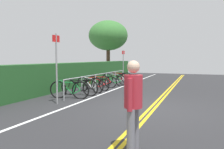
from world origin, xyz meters
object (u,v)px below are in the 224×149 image
at_px(bicycle_5, 113,81).
at_px(sign_post_near, 56,62).
at_px(bicycle_1, 79,87).
at_px(pedestrian, 133,100).
at_px(bike_rack, 101,77).
at_px(bicycle_2, 90,85).
at_px(bicycle_3, 97,84).
at_px(bicycle_4, 102,82).
at_px(tree_mid, 108,36).
at_px(bicycle_7, 120,78).
at_px(bicycle_6, 116,79).
at_px(bicycle_0, 69,90).
at_px(sign_post_far, 123,62).

relative_size(bicycle_5, sign_post_near, 0.63).
height_order(bicycle_1, pedestrian, pedestrian).
bearing_deg(bike_rack, bicycle_5, -5.96).
xyz_separation_m(bicycle_2, bicycle_3, (0.76, -0.02, -0.05)).
height_order(bicycle_4, tree_mid, tree_mid).
height_order(bicycle_5, pedestrian, pedestrian).
relative_size(bicycle_3, bicycle_7, 0.99).
bearing_deg(bike_rack, bicycle_2, 177.72).
height_order(bicycle_5, bicycle_6, bicycle_6).
relative_size(bicycle_3, tree_mid, 0.32).
distance_m(bicycle_1, sign_post_near, 2.30).
bearing_deg(bicycle_6, sign_post_near, -178.88).
height_order(bicycle_1, bicycle_5, bicycle_1).
xyz_separation_m(bike_rack, bicycle_0, (-3.13, 0.05, -0.26)).
relative_size(bicycle_4, bicycle_7, 0.99).
xyz_separation_m(bicycle_3, bicycle_6, (2.69, -0.06, 0.04)).
bearing_deg(sign_post_near, bicycle_0, 9.88).
bearing_deg(pedestrian, bicycle_6, 22.19).
height_order(pedestrian, sign_post_near, sign_post_near).
xyz_separation_m(bicycle_0, pedestrian, (-4.13, -3.92, 0.57)).
bearing_deg(sign_post_near, bicycle_5, 0.06).
relative_size(bicycle_3, sign_post_near, 0.64).
bearing_deg(tree_mid, sign_post_near, -166.10).
bearing_deg(tree_mid, bicycle_6, -153.44).
height_order(bicycle_0, bicycle_2, bicycle_2).
relative_size(bicycle_5, sign_post_far, 0.70).
height_order(bike_rack, bicycle_1, bike_rack).
xyz_separation_m(bicycle_1, bicycle_7, (5.45, -0.00, -0.01)).
height_order(bicycle_0, bicycle_5, bicycle_0).
bearing_deg(bicycle_3, bicycle_4, 6.58).
distance_m(bicycle_4, bicycle_6, 1.75).
distance_m(bicycle_0, bicycle_2, 1.87).
bearing_deg(bicycle_0, pedestrian, -136.48).
xyz_separation_m(bicycle_1, bicycle_4, (2.72, 0.08, -0.03)).
bearing_deg(bicycle_4, sign_post_near, -176.41).
bearing_deg(bicycle_0, bicycle_6, -0.76).
bearing_deg(sign_post_near, tree_mid, 13.90).
relative_size(bike_rack, bicycle_0, 4.22).
relative_size(bicycle_1, bicycle_2, 1.08).
height_order(bicycle_6, sign_post_near, sign_post_near).
height_order(bicycle_0, tree_mid, tree_mid).
relative_size(bicycle_6, tree_mid, 0.36).
distance_m(bicycle_5, pedestrian, 9.45).
distance_m(bike_rack, pedestrian, 8.24).
bearing_deg(bike_rack, tree_mid, 19.81).
bearing_deg(sign_post_near, bike_rack, 2.03).
bearing_deg(sign_post_far, bike_rack, -176.37).
distance_m(bicycle_2, sign_post_near, 3.22).
height_order(bicycle_5, sign_post_far, sign_post_far).
distance_m(sign_post_near, tree_mid, 12.84).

